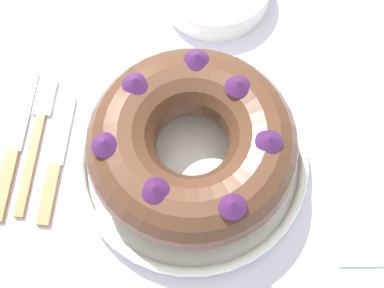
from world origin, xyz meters
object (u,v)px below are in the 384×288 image
(bundt_cake, at_px, (192,144))
(cake_knife, at_px, (55,167))
(serving_knife, at_px, (13,153))
(fork, at_px, (37,134))
(serving_dish, at_px, (192,161))

(bundt_cake, xyz_separation_m, cake_knife, (-0.17, -0.02, -0.07))
(bundt_cake, xyz_separation_m, serving_knife, (-0.23, -0.01, -0.07))
(cake_knife, bearing_deg, fork, 131.61)
(serving_knife, bearing_deg, serving_dish, -0.50)
(bundt_cake, distance_m, serving_knife, 0.24)
(bundt_cake, bearing_deg, serving_knife, -178.17)
(bundt_cake, bearing_deg, fork, 173.86)
(serving_dish, distance_m, fork, 0.21)
(fork, relative_size, cake_knife, 1.10)
(serving_knife, distance_m, cake_knife, 0.06)
(bundt_cake, distance_m, cake_knife, 0.19)
(serving_dish, xyz_separation_m, bundt_cake, (-0.00, 0.00, 0.06))
(fork, bearing_deg, serving_knife, -132.08)
(bundt_cake, relative_size, serving_knife, 1.18)
(serving_dish, relative_size, fork, 1.50)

